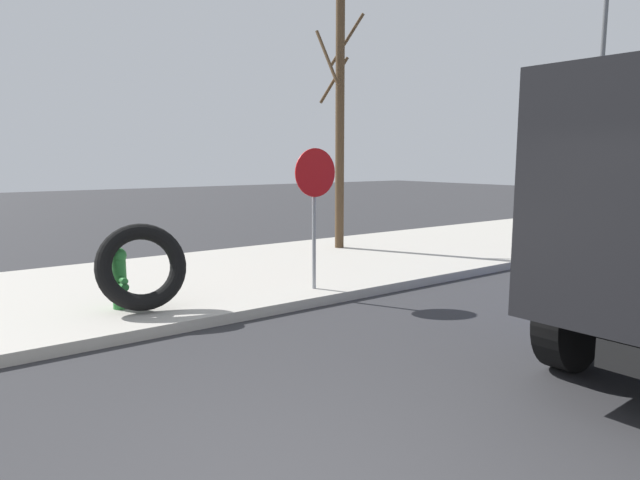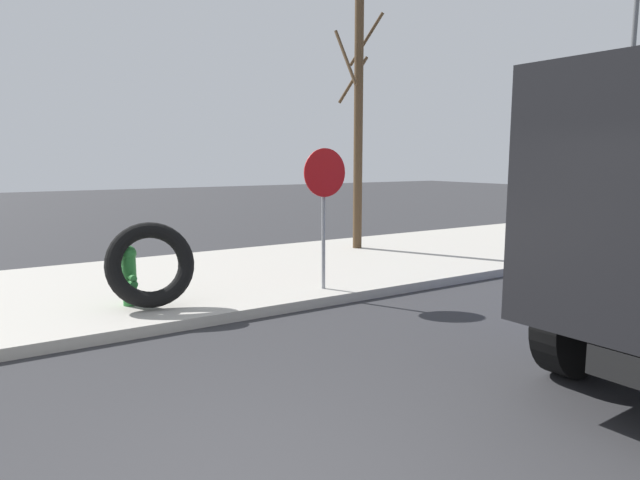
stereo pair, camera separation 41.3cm
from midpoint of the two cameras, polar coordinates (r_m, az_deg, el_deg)
sidewalk_curb at (r=9.57m, az=-22.79°, el=-5.29°), size 36.00×5.00×0.15m
fire_hydrant at (r=8.26m, az=-17.69°, el=-3.31°), size 0.23×0.52×0.86m
loose_tire at (r=8.03m, az=-15.68°, el=-2.45°), size 1.32×0.87×1.22m
stop_sign at (r=8.74m, az=1.80°, el=4.94°), size 0.76×0.08×2.24m
bare_tree at (r=12.98m, az=4.86°, el=12.04°), size 1.01×1.00×5.59m
street_light_pole at (r=15.84m, az=29.87°, el=12.29°), size 0.12×0.12×6.93m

